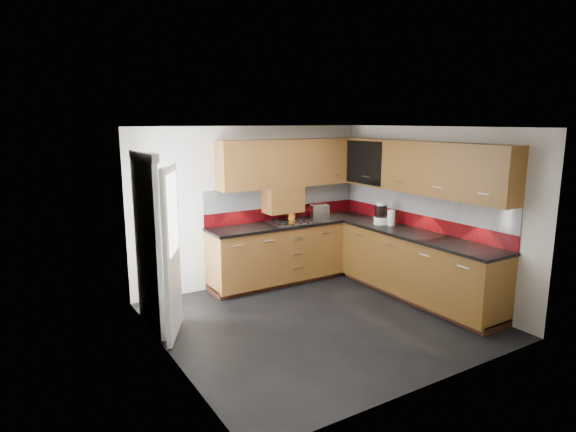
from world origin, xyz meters
TOP-DOWN VIEW (x-y plane):
  - room at (0.00, 0.00)m, footprint 4.00×3.80m
  - base_cabinets at (1.07, 0.72)m, footprint 2.70×3.20m
  - countertop at (1.05, 0.70)m, footprint 2.72×3.22m
  - backsplash at (1.28, 0.93)m, footprint 2.70×3.20m
  - upper_cabinets at (1.23, 0.78)m, footprint 2.50×3.20m
  - extractor_hood at (0.45, 1.64)m, footprint 0.60×0.33m
  - glass_cabinet at (1.71, 1.07)m, footprint 0.32×0.80m
  - back_door at (-1.78, 0.75)m, footprint 0.42×1.19m
  - gas_hob at (0.45, 1.47)m, footprint 0.58×0.51m
  - utensil_pot at (0.58, 1.59)m, footprint 0.11×0.11m
  - toaster at (1.13, 1.61)m, footprint 0.31×0.23m
  - food_processor at (1.58, 0.66)m, footprint 0.20×0.20m
  - paper_towel at (1.66, 0.51)m, footprint 0.14×0.14m
  - orange_cloth at (1.62, 0.66)m, footprint 0.16×0.14m

SIDE VIEW (x-z plane):
  - base_cabinets at x=1.07m, z-range -0.04..0.91m
  - countertop at x=1.05m, z-range 0.90..0.94m
  - orange_cloth at x=1.62m, z-range 0.94..0.96m
  - gas_hob at x=0.45m, z-range 0.93..0.98m
  - utensil_pot at x=0.58m, z-range 0.83..1.24m
  - back_door at x=-1.78m, z-range 0.01..2.05m
  - toaster at x=1.13m, z-range 0.94..1.14m
  - paper_towel at x=1.66m, z-range 0.94..1.17m
  - food_processor at x=1.58m, z-range 0.93..1.26m
  - backsplash at x=1.28m, z-range 0.94..1.48m
  - extractor_hood at x=0.45m, z-range 1.08..1.48m
  - room at x=0.00m, z-range 0.18..2.82m
  - upper_cabinets at x=1.23m, z-range 1.48..2.20m
  - glass_cabinet at x=1.71m, z-range 1.54..2.20m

